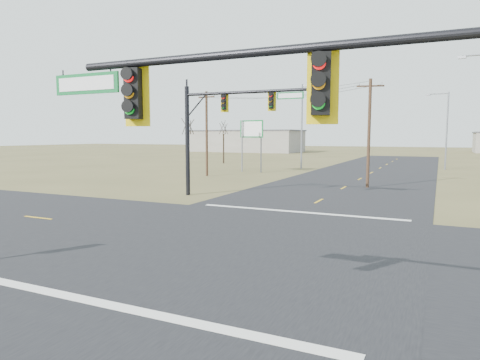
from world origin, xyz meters
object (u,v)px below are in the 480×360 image
object	(u,v)px
utility_pole_near	(369,131)
utility_pole_far	(207,132)
mast_arm_far	(222,117)
highway_sign	(251,136)
mast_arm_near	(325,115)
streetlight_b	(445,126)
bare_tree_b	(223,127)
streetlight_c	(304,122)
bare_tree_a	(188,124)

from	to	relation	value
utility_pole_near	utility_pole_far	xyz separation A→B (m)	(-17.34, 3.38, 0.01)
mast_arm_far	highway_sign	xyz separation A→B (m)	(-6.46, 20.06, -1.28)
utility_pole_near	highway_sign	bearing A→B (deg)	146.45
mast_arm_near	streetlight_b	distance (m)	53.31
utility_pole_near	utility_pole_far	distance (m)	17.67
mast_arm_far	streetlight_b	size ratio (longest dim) A/B	0.99
mast_arm_near	bare_tree_b	size ratio (longest dim) A/B	1.46
streetlight_c	bare_tree_b	xyz separation A→B (m)	(-14.55, 5.40, -0.52)
utility_pole_far	streetlight_b	distance (m)	30.90
highway_sign	streetlight_b	size ratio (longest dim) A/B	0.63
bare_tree_a	bare_tree_b	world-z (taller)	bare_tree_a
bare_tree_b	mast_arm_near	bearing A→B (deg)	-61.07
mast_arm_far	streetlight_c	xyz separation A→B (m)	(-2.43, 27.83, 0.53)
streetlight_b	streetlight_c	world-z (taller)	streetlight_c
highway_sign	mast_arm_far	bearing A→B (deg)	-60.09
utility_pole_far	utility_pole_near	bearing A→B (deg)	-11.03
highway_sign	bare_tree_a	xyz separation A→B (m)	(-6.56, -3.62, 1.30)
mast_arm_far	mast_arm_near	bearing A→B (deg)	-79.15
streetlight_c	utility_pole_far	bearing A→B (deg)	-123.37
mast_arm_near	streetlight_b	xyz separation A→B (m)	(2.27, 53.26, 0.80)
highway_sign	streetlight_c	bearing A→B (deg)	74.63
streetlight_c	mast_arm_far	bearing A→B (deg)	-94.18
mast_arm_near	highway_sign	bearing A→B (deg)	101.50
streetlight_c	bare_tree_b	distance (m)	15.53
highway_sign	bare_tree_b	world-z (taller)	bare_tree_b
highway_sign	bare_tree_a	size ratio (longest dim) A/B	0.86
mast_arm_near	streetlight_c	world-z (taller)	streetlight_c
utility_pole_near	bare_tree_b	bearing A→B (deg)	137.82
mast_arm_near	utility_pole_far	xyz separation A→B (m)	(-20.93, 32.86, -0.02)
utility_pole_near	streetlight_b	world-z (taller)	streetlight_b
streetlight_b	bare_tree_b	bearing A→B (deg)	-166.98
streetlight_b	bare_tree_b	size ratio (longest dim) A/B	1.39
highway_sign	bare_tree_b	xyz separation A→B (m)	(-10.52, 13.17, 1.29)
utility_pole_far	highway_sign	xyz separation A→B (m)	(2.39, 6.53, -0.35)
mast_arm_far	bare_tree_b	distance (m)	37.32
mast_arm_near	bare_tree_b	distance (m)	60.06
bare_tree_b	utility_pole_far	bearing A→B (deg)	-67.58
mast_arm_near	streetlight_c	bearing A→B (deg)	93.40
bare_tree_a	bare_tree_b	size ratio (longest dim) A/B	1.01
utility_pole_near	bare_tree_b	size ratio (longest dim) A/B	1.27
highway_sign	bare_tree_a	world-z (taller)	bare_tree_a
streetlight_b	mast_arm_near	bearing A→B (deg)	-80.70
mast_arm_near	bare_tree_a	size ratio (longest dim) A/B	1.44
highway_sign	streetlight_b	world-z (taller)	streetlight_b
utility_pole_near	bare_tree_b	xyz separation A→B (m)	(-25.47, 23.08, 0.95)
utility_pole_far	mast_arm_far	bearing A→B (deg)	-56.79
mast_arm_near	bare_tree_b	bearing A→B (deg)	105.24
mast_arm_far	utility_pole_far	size ratio (longest dim) A/B	1.08
mast_arm_near	mast_arm_far	xyz separation A→B (m)	(-12.07, 19.33, 0.91)
bare_tree_a	streetlight_c	bearing A→B (deg)	47.09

